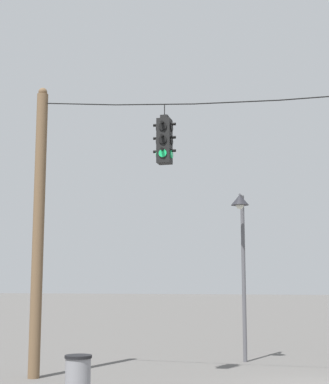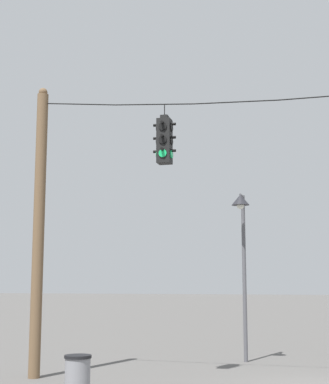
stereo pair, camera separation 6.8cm
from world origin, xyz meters
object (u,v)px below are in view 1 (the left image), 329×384
Objects in this scene: street_lamp at (241,231)px; trash_bin at (78,377)px; traffic_light_near_right_pole at (165,141)px; utility_pole_left at (38,228)px.

street_lamp is 5.65× the size of trash_bin.
traffic_light_near_right_pole is at bearing -109.34° from street_lamp.
traffic_light_near_right_pole is 4.66m from street_lamp.
street_lamp is at bearing 67.25° from trash_bin.
traffic_light_near_right_pole is at bearing 61.73° from trash_bin.
utility_pole_left is 4.95× the size of traffic_light_near_right_pole.
utility_pole_left is 1.49× the size of street_lamp.
traffic_light_near_right_pole is 1.71× the size of trash_bin.
utility_pole_left is at bearing 180.00° from traffic_light_near_right_pole.
utility_pole_left reaches higher than trash_bin.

